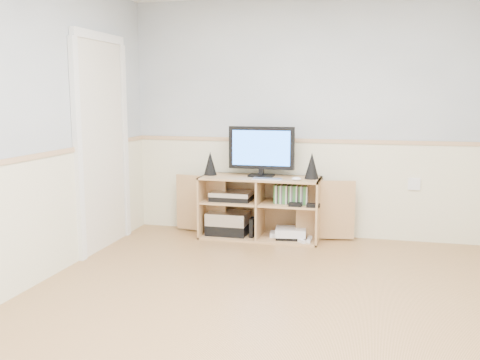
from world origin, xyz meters
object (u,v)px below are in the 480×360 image
Objects in this scene: game_consoles at (290,233)px; keyboard at (267,179)px; media_cabinet at (261,206)px; monitor at (261,149)px.

keyboard is at bearing -149.82° from game_consoles.
keyboard is 0.66× the size of game_consoles.
keyboard is (0.10, -0.20, 0.32)m from media_cabinet.
media_cabinet is at bearing 168.02° from game_consoles.
game_consoles is (0.22, 0.13, -0.59)m from keyboard.
monitor is at bearing 169.28° from game_consoles.
keyboard reaches higher than game_consoles.
game_consoles is at bearing -11.98° from media_cabinet.
monitor is 1.52× the size of game_consoles.
monitor is at bearing -90.00° from media_cabinet.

